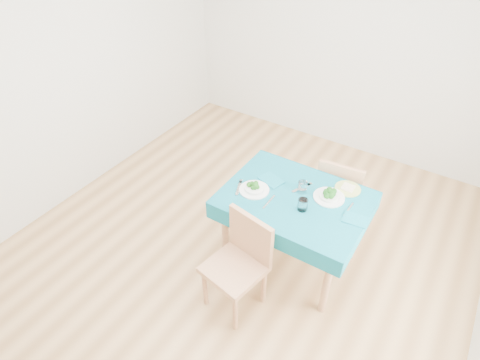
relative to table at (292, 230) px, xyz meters
The scene contains 16 objects.
room_shell 1.07m from the table, 161.39° to the right, with size 4.02×4.52×2.73m.
table is the anchor object (origin of this frame).
chair_near 0.69m from the table, 104.57° to the right, with size 0.42×0.46×1.04m, color #AC7751.
chair_far 0.70m from the table, 75.08° to the left, with size 0.40×0.44×1.00m, color #AC7751.
bowl_near 0.54m from the table, 162.50° to the right, with size 0.25×0.25×0.08m, color white, non-canonical shape.
bowl_far 0.50m from the table, 31.54° to the left, with size 0.25×0.25×0.08m, color white, non-canonical shape.
fork_near 0.61m from the table, 161.88° to the right, with size 0.03×0.19×0.00m, color silver.
knife_near 0.44m from the table, 133.35° to the right, with size 0.01×0.19×0.00m, color silver.
fork_far 0.40m from the table, 95.65° to the left, with size 0.03×0.19×0.00m, color silver.
knife_far 0.57m from the table, 12.67° to the left, with size 0.01×0.19×0.00m, color silver.
napkin_near 0.48m from the table, 162.77° to the left, with size 0.20×0.14×0.01m, color #0E6376.
napkin_far 0.63m from the table, ahead, with size 0.19×0.13×0.01m, color #0E6376.
tumbler_center 0.44m from the table, 83.45° to the left, with size 0.08×0.08×0.10m, color white.
tumbler_side 0.45m from the table, 43.48° to the right, with size 0.08×0.08×0.10m, color white.
side_plate 0.60m from the table, 45.64° to the left, with size 0.21×0.21×0.01m, color #AEBD5C.
bread_slice 0.61m from the table, 45.64° to the left, with size 0.10×0.10×0.01m, color beige.
Camera 1 is at (1.38, -2.16, 2.90)m, focal length 30.00 mm.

